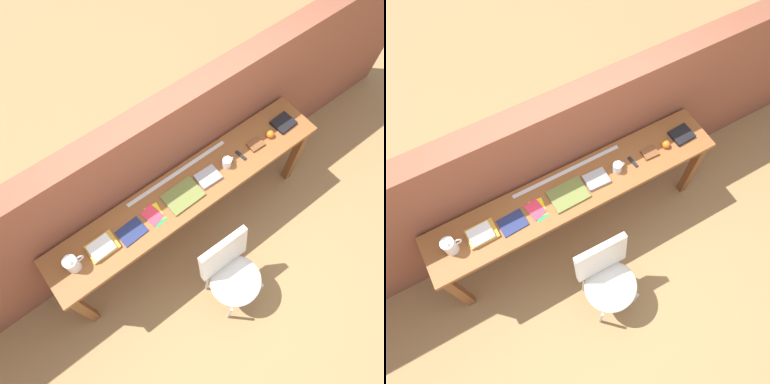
# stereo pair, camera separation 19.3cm
# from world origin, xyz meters

# --- Properties ---
(ground_plane) EXTENTS (40.00, 40.00, 0.00)m
(ground_plane) POSITION_xyz_m (0.00, 0.00, 0.00)
(ground_plane) COLOR #9E7547
(brick_wall_back) EXTENTS (6.00, 0.20, 1.56)m
(brick_wall_back) POSITION_xyz_m (0.00, 0.64, 0.78)
(brick_wall_back) COLOR brown
(brick_wall_back) RESTS_ON ground
(sideboard) EXTENTS (2.50, 0.44, 0.88)m
(sideboard) POSITION_xyz_m (0.00, 0.30, 0.74)
(sideboard) COLOR brown
(sideboard) RESTS_ON ground
(chair_white_moulded) EXTENTS (0.45, 0.46, 0.89)m
(chair_white_moulded) POSITION_xyz_m (-0.08, -0.37, 0.53)
(chair_white_moulded) COLOR silver
(chair_white_moulded) RESTS_ON ground
(pitcher_white) EXTENTS (0.14, 0.10, 0.18)m
(pitcher_white) POSITION_xyz_m (-1.03, 0.30, 0.96)
(pitcher_white) COLOR white
(pitcher_white) RESTS_ON sideboard
(book_stack_leftmost) EXTENTS (0.23, 0.17, 0.05)m
(book_stack_leftmost) POSITION_xyz_m (-0.80, 0.30, 0.90)
(book_stack_leftmost) COLOR gold
(book_stack_leftmost) RESTS_ON sideboard
(magazine_cycling) EXTENTS (0.21, 0.17, 0.01)m
(magazine_cycling) POSITION_xyz_m (-0.56, 0.27, 0.89)
(magazine_cycling) COLOR navy
(magazine_cycling) RESTS_ON sideboard
(pamphlet_pile_colourful) EXTENTS (0.16, 0.20, 0.01)m
(pamphlet_pile_colourful) POSITION_xyz_m (-0.35, 0.28, 0.88)
(pamphlet_pile_colourful) COLOR green
(pamphlet_pile_colourful) RESTS_ON sideboard
(book_open_centre) EXTENTS (0.30, 0.22, 0.02)m
(book_open_centre) POSITION_xyz_m (-0.07, 0.27, 0.89)
(book_open_centre) COLOR olive
(book_open_centre) RESTS_ON sideboard
(book_grey_hardcover) EXTENTS (0.19, 0.15, 0.03)m
(book_grey_hardcover) POSITION_xyz_m (0.19, 0.28, 0.90)
(book_grey_hardcover) COLOR #9E9EA3
(book_grey_hardcover) RESTS_ON sideboard
(mug) EXTENTS (0.11, 0.08, 0.09)m
(mug) POSITION_xyz_m (0.38, 0.28, 0.92)
(mug) COLOR white
(mug) RESTS_ON sideboard
(multitool_folded) EXTENTS (0.04, 0.11, 0.02)m
(multitool_folded) POSITION_xyz_m (0.53, 0.27, 0.89)
(multitool_folded) COLOR black
(multitool_folded) RESTS_ON sideboard
(leather_journal_brown) EXTENTS (0.13, 0.10, 0.02)m
(leather_journal_brown) POSITION_xyz_m (0.70, 0.28, 0.89)
(leather_journal_brown) COLOR brown
(leather_journal_brown) RESTS_ON sideboard
(sports_ball_small) EXTENTS (0.07, 0.07, 0.07)m
(sports_ball_small) POSITION_xyz_m (0.86, 0.27, 0.91)
(sports_ball_small) COLOR orange
(sports_ball_small) RESTS_ON sideboard
(book_repair_rightmost) EXTENTS (0.19, 0.17, 0.03)m
(book_repair_rightmost) POSITION_xyz_m (1.04, 0.30, 0.89)
(book_repair_rightmost) COLOR black
(book_repair_rightmost) RESTS_ON sideboard
(ruler_metal_back_edge) EXTENTS (0.98, 0.03, 0.00)m
(ruler_metal_back_edge) POSITION_xyz_m (0.02, 0.47, 0.88)
(ruler_metal_back_edge) COLOR silver
(ruler_metal_back_edge) RESTS_ON sideboard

